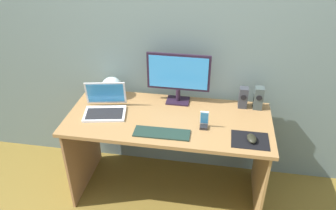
% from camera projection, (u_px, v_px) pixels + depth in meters
% --- Properties ---
extents(ground_plane, '(8.00, 8.00, 0.00)m').
position_uv_depth(ground_plane, '(168.00, 190.00, 2.84)').
color(ground_plane, brown).
extents(wall_back, '(6.00, 0.04, 2.50)m').
position_uv_depth(wall_back, '(177.00, 33.00, 2.53)').
color(wall_back, slate).
rests_on(wall_back, ground_plane).
extents(desk, '(1.51, 0.67, 0.74)m').
position_uv_depth(desk, '(168.00, 134.00, 2.54)').
color(desk, olive).
rests_on(desk, ground_plane).
extents(monitor, '(0.49, 0.14, 0.41)m').
position_uv_depth(monitor, '(178.00, 76.00, 2.54)').
color(monitor, black).
rests_on(monitor, desk).
extents(speaker_right, '(0.07, 0.07, 0.18)m').
position_uv_depth(speaker_right, '(258.00, 98.00, 2.53)').
color(speaker_right, '#384343').
rests_on(speaker_right, desk).
extents(speaker_near_monitor, '(0.07, 0.07, 0.17)m').
position_uv_depth(speaker_near_monitor, '(243.00, 98.00, 2.55)').
color(speaker_near_monitor, '#30343A').
rests_on(speaker_near_monitor, desk).
extents(laptop, '(0.35, 0.31, 0.22)m').
position_uv_depth(laptop, '(105.00, 107.00, 2.51)').
color(laptop, silver).
rests_on(laptop, desk).
extents(fishbowl, '(0.17, 0.17, 0.17)m').
position_uv_depth(fishbowl, '(112.00, 87.00, 2.69)').
color(fishbowl, silver).
rests_on(fishbowl, desk).
extents(keyboard_external, '(0.39, 0.13, 0.01)m').
position_uv_depth(keyboard_external, '(162.00, 133.00, 2.28)').
color(keyboard_external, '#1A2E26').
rests_on(keyboard_external, desk).
extents(mousepad, '(0.25, 0.20, 0.00)m').
position_uv_depth(mousepad, '(250.00, 140.00, 2.22)').
color(mousepad, black).
rests_on(mousepad, desk).
extents(mouse, '(0.08, 0.11, 0.04)m').
position_uv_depth(mouse, '(252.00, 138.00, 2.21)').
color(mouse, black).
rests_on(mouse, mousepad).
extents(phone_in_dock, '(0.06, 0.06, 0.14)m').
position_uv_depth(phone_in_dock, '(204.00, 122.00, 2.33)').
color(phone_in_dock, black).
rests_on(phone_in_dock, desk).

